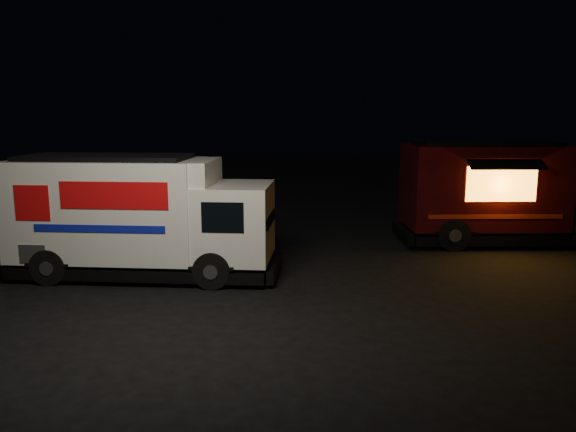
# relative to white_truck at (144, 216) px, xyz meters

# --- Properties ---
(ground) EXTENTS (80.00, 80.00, 0.00)m
(ground) POSITION_rel_white_truck_xyz_m (3.02, -0.72, -1.42)
(ground) COLOR black
(ground) RESTS_ON ground
(white_truck) EXTENTS (6.59, 3.38, 2.85)m
(white_truck) POSITION_rel_white_truck_xyz_m (0.00, 0.00, 0.00)
(white_truck) COLOR silver
(white_truck) RESTS_ON ground
(red_truck) EXTENTS (6.69, 3.07, 3.01)m
(red_truck) POSITION_rel_white_truck_xyz_m (10.30, 2.19, 0.08)
(red_truck) COLOR #390A0B
(red_truck) RESTS_ON ground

